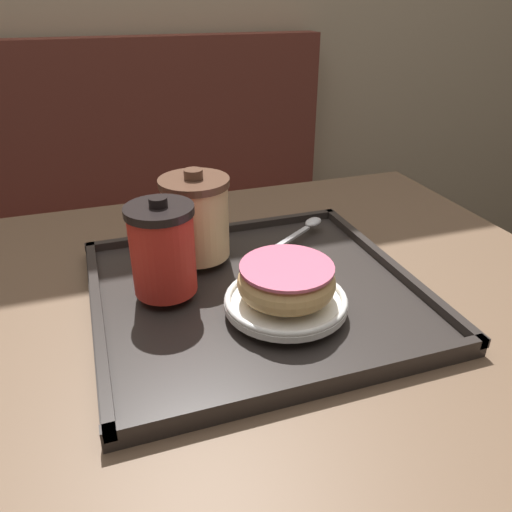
# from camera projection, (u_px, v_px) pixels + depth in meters

# --- Properties ---
(booth_bench) EXTENTS (1.19, 0.44, 1.00)m
(booth_bench) POSITION_uv_depth(u_px,v_px,m) (149.00, 279.00, 1.55)
(booth_bench) COLOR brown
(booth_bench) RESTS_ON ground_plane
(cafe_table) EXTENTS (0.94, 0.83, 0.75)m
(cafe_table) POSITION_uv_depth(u_px,v_px,m) (259.00, 408.00, 0.73)
(cafe_table) COLOR brown
(cafe_table) RESTS_ON ground_plane
(serving_tray) EXTENTS (0.41, 0.39, 0.02)m
(serving_tray) POSITION_uv_depth(u_px,v_px,m) (256.00, 294.00, 0.66)
(serving_tray) COLOR #282321
(serving_tray) RESTS_ON cafe_table
(coffee_cup_front) EXTENTS (0.08, 0.08, 0.12)m
(coffee_cup_front) POSITION_uv_depth(u_px,v_px,m) (163.00, 249.00, 0.61)
(coffee_cup_front) COLOR red
(coffee_cup_front) RESTS_ON serving_tray
(coffee_cup_rear) EXTENTS (0.10, 0.10, 0.13)m
(coffee_cup_rear) POSITION_uv_depth(u_px,v_px,m) (196.00, 217.00, 0.69)
(coffee_cup_rear) COLOR #E0B784
(coffee_cup_rear) RESTS_ON serving_tray
(plate_with_chocolate_donut) EXTENTS (0.15, 0.15, 0.01)m
(plate_with_chocolate_donut) POSITION_uv_depth(u_px,v_px,m) (286.00, 300.00, 0.60)
(plate_with_chocolate_donut) COLOR white
(plate_with_chocolate_donut) RESTS_ON serving_tray
(donut_chocolate_glazed) EXTENTS (0.12, 0.12, 0.04)m
(donut_chocolate_glazed) POSITION_uv_depth(u_px,v_px,m) (286.00, 281.00, 0.59)
(donut_chocolate_glazed) COLOR #DBB270
(donut_chocolate_glazed) RESTS_ON plate_with_chocolate_donut
(spoon) EXTENTS (0.15, 0.11, 0.01)m
(spoon) POSITION_uv_depth(u_px,v_px,m) (304.00, 228.00, 0.79)
(spoon) COLOR silver
(spoon) RESTS_ON serving_tray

